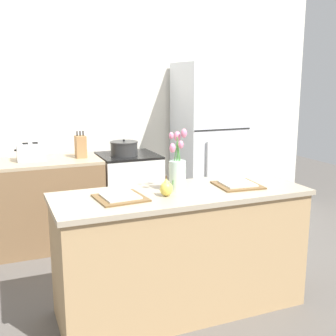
{
  "coord_description": "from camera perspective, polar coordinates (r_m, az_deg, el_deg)",
  "views": [
    {
      "loc": [
        -1.17,
        -2.6,
        1.67
      ],
      "look_at": [
        0.0,
        0.25,
        1.01
      ],
      "focal_mm": 45.0,
      "sensor_mm": 36.0,
      "label": 1
    }
  ],
  "objects": [
    {
      "name": "toaster",
      "position": [
        4.29,
        -18.1,
        2.08
      ],
      "size": [
        0.28,
        0.18,
        0.17
      ],
      "color": "#B7BABC",
      "rests_on": "back_counter"
    },
    {
      "name": "refrigerator",
      "position": [
        4.81,
        5.46,
        3.0
      ],
      "size": [
        0.68,
        0.67,
        1.84
      ],
      "color": "silver",
      "rests_on": "ground_plane"
    },
    {
      "name": "flower_vase",
      "position": [
        2.94,
        1.27,
        -0.34
      ],
      "size": [
        0.14,
        0.14,
        0.44
      ],
      "color": "silver",
      "rests_on": "kitchen_island"
    },
    {
      "name": "pear_figurine",
      "position": [
        2.83,
        -0.24,
        -2.73
      ],
      "size": [
        0.09,
        0.09,
        0.14
      ],
      "color": "#E5CC4C",
      "rests_on": "kitchen_island"
    },
    {
      "name": "cooking_pot",
      "position": [
        4.39,
        -5.97,
        2.66
      ],
      "size": [
        0.29,
        0.29,
        0.17
      ],
      "color": "#2D2D2D",
      "rests_on": "stove_range"
    },
    {
      "name": "plate_setting_left",
      "position": [
        2.79,
        -6.47,
        -3.96
      ],
      "size": [
        0.34,
        0.34,
        0.02
      ],
      "color": "brown",
      "rests_on": "kitchen_island"
    },
    {
      "name": "back_counter",
      "position": [
        4.37,
        -20.06,
        -5.01
      ],
      "size": [
        1.68,
        0.6,
        0.89
      ],
      "color": "brown",
      "rests_on": "ground_plane"
    },
    {
      "name": "stove_range",
      "position": [
        4.55,
        -5.32,
        -3.66
      ],
      "size": [
        0.6,
        0.61,
        0.89
      ],
      "color": "silver",
      "rests_on": "ground_plane"
    },
    {
      "name": "ground_plane",
      "position": [
        3.3,
        1.74,
        -18.35
      ],
      "size": [
        10.0,
        10.0,
        0.0
      ],
      "primitive_type": "plane",
      "color": "#59544F"
    },
    {
      "name": "knife_block",
      "position": [
        4.33,
        -11.75,
        2.85
      ],
      "size": [
        0.1,
        0.14,
        0.27
      ],
      "color": "#A37547",
      "rests_on": "back_counter"
    },
    {
      "name": "plate_setting_right",
      "position": [
        3.15,
        9.41,
        -2.23
      ],
      "size": [
        0.34,
        0.34,
        0.02
      ],
      "color": "brown",
      "rests_on": "kitchen_island"
    },
    {
      "name": "kitchen_island",
      "position": [
        3.1,
        1.79,
        -11.18
      ],
      "size": [
        1.8,
        0.66,
        0.89
      ],
      "color": "tan",
      "rests_on": "ground_plane"
    },
    {
      "name": "back_wall",
      "position": [
        4.76,
        -8.14,
        8.03
      ],
      "size": [
        5.2,
        0.08,
        2.7
      ],
      "color": "silver",
      "rests_on": "ground_plane"
    }
  ]
}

